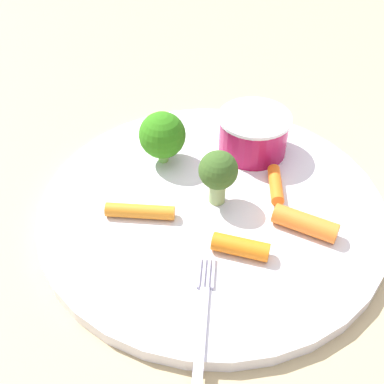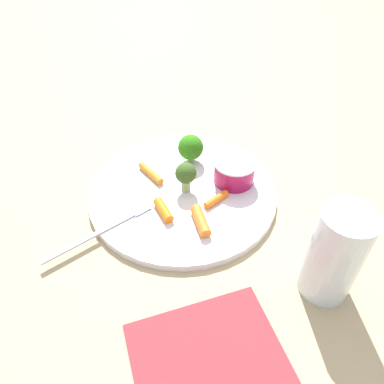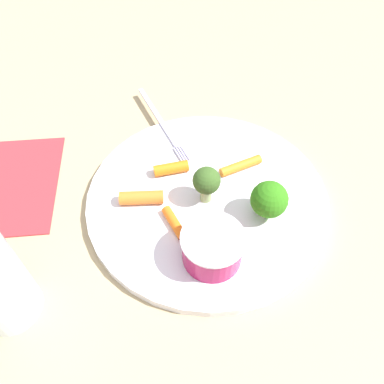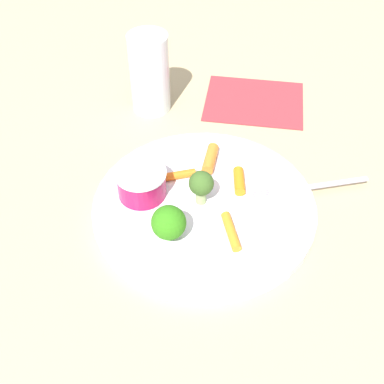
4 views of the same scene
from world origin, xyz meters
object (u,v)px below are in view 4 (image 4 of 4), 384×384
fork (307,187)px  drinking_glass (150,73)px  carrot_stick_1 (231,231)px  carrot_stick_3 (239,181)px  napkin (254,101)px  broccoli_floret_1 (172,224)px  carrot_stick_2 (180,175)px  sauce_cup (142,183)px  broccoli_floret_0 (202,184)px  carrot_stick_0 (210,159)px  plate (204,206)px

fork → drinking_glass: 0.30m
carrot_stick_1 → carrot_stick_3: (-0.04, 0.08, 0.00)m
napkin → fork: bearing=-39.6°
fork → drinking_glass: drinking_glass is taller
broccoli_floret_1 → napkin: 0.33m
carrot_stick_2 → napkin: bearing=95.2°
sauce_cup → napkin: bearing=89.9°
broccoli_floret_0 → carrot_stick_3: bearing=67.6°
sauce_cup → broccoli_floret_1: bearing=-25.1°
broccoli_floret_1 → napkin: (-0.08, 0.32, -0.04)m
broccoli_floret_1 → carrot_stick_0: size_ratio=0.97×
broccoli_floret_1 → drinking_glass: (-0.21, 0.21, 0.02)m
carrot_stick_2 → napkin: 0.23m
drinking_glass → napkin: drinking_glass is taller
broccoli_floret_1 → plate: bearing=93.5°
carrot_stick_3 → broccoli_floret_1: bearing=-95.6°
carrot_stick_0 → napkin: (-0.04, 0.18, -0.02)m
napkin → sauce_cup: bearing=-90.1°
carrot_stick_3 → drinking_glass: size_ratio=0.34×
broccoli_floret_0 → carrot_stick_0: 0.08m
sauce_cup → carrot_stick_3: sauce_cup is taller
broccoli_floret_0 → carrot_stick_2: broccoli_floret_0 is taller
plate → carrot_stick_2: (-0.06, 0.02, 0.01)m
plate → carrot_stick_1: (0.06, -0.02, 0.01)m
carrot_stick_3 → fork: (0.08, 0.05, -0.01)m
sauce_cup → carrot_stick_0: sauce_cup is taller
sauce_cup → carrot_stick_1: sauce_cup is taller
broccoli_floret_1 → carrot_stick_3: size_ratio=1.15×
broccoli_floret_1 → carrot_stick_2: size_ratio=1.17×
sauce_cup → carrot_stick_2: bearing=68.5°
plate → sauce_cup: size_ratio=4.36×
carrot_stick_0 → fork: 0.14m
sauce_cup → napkin: size_ratio=0.42×
broccoli_floret_1 → carrot_stick_3: broccoli_floret_1 is taller
drinking_glass → napkin: size_ratio=0.79×
broccoli_floret_0 → carrot_stick_1: broccoli_floret_0 is taller
fork → carrot_stick_0: bearing=-164.4°
broccoli_floret_1 → carrot_stick_2: broccoli_floret_1 is taller
carrot_stick_1 → napkin: size_ratio=0.35×
carrot_stick_0 → broccoli_floret_1: bearing=-72.8°
plate → carrot_stick_3: 0.06m
drinking_glass → napkin: bearing=41.8°
carrot_stick_1 → napkin: carrot_stick_1 is taller
fork → drinking_glass: bearing=174.7°
plate → napkin: bearing=107.1°
carrot_stick_2 → broccoli_floret_1: bearing=-57.0°
carrot_stick_0 → carrot_stick_3: bearing=-12.4°
carrot_stick_1 → drinking_glass: drinking_glass is taller
plate → napkin: size_ratio=1.81×
carrot_stick_1 → carrot_stick_2: 0.12m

